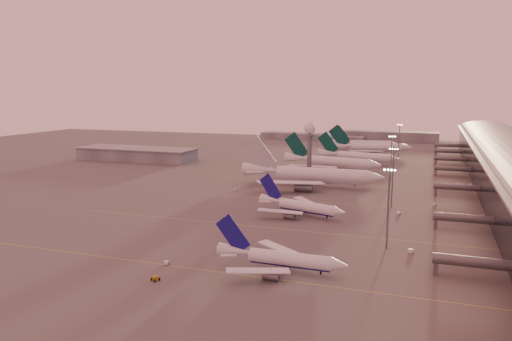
% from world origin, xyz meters
% --- Properties ---
extents(ground, '(700.00, 700.00, 0.00)m').
position_xyz_m(ground, '(0.00, 0.00, 0.00)').
color(ground, '#545151').
rests_on(ground, ground).
extents(taxiway_markings, '(180.00, 185.25, 0.02)m').
position_xyz_m(taxiway_markings, '(30.00, 56.00, 0.01)').
color(taxiway_markings, gold).
rests_on(taxiway_markings, ground).
extents(hangar, '(82.00, 27.00, 8.50)m').
position_xyz_m(hangar, '(-120.00, 140.00, 4.32)').
color(hangar, slate).
rests_on(hangar, ground).
extents(radar_tower, '(6.40, 6.40, 31.10)m').
position_xyz_m(radar_tower, '(5.00, 120.00, 20.95)').
color(radar_tower, slate).
rests_on(radar_tower, ground).
extents(mast_a, '(3.60, 0.56, 25.00)m').
position_xyz_m(mast_a, '(58.00, 0.00, 13.74)').
color(mast_a, slate).
rests_on(mast_a, ground).
extents(mast_b, '(3.60, 0.56, 25.00)m').
position_xyz_m(mast_b, '(55.00, 55.00, 13.74)').
color(mast_b, slate).
rests_on(mast_b, ground).
extents(mast_c, '(3.60, 0.56, 25.00)m').
position_xyz_m(mast_c, '(50.00, 110.00, 13.74)').
color(mast_c, slate).
rests_on(mast_c, ground).
extents(mast_d, '(3.60, 0.56, 25.00)m').
position_xyz_m(mast_d, '(48.00, 200.00, 13.74)').
color(mast_d, slate).
rests_on(mast_d, ground).
extents(distant_horizon, '(165.00, 37.50, 9.00)m').
position_xyz_m(distant_horizon, '(2.62, 325.14, 3.89)').
color(distant_horizon, slate).
rests_on(distant_horizon, ground).
extents(narrowbody_near, '(36.59, 29.22, 14.30)m').
position_xyz_m(narrowbody_near, '(33.26, -28.89, 2.90)').
color(narrowbody_near, white).
rests_on(narrowbody_near, ground).
extents(narrowbody_mid, '(36.86, 28.96, 14.85)m').
position_xyz_m(narrowbody_mid, '(23.41, 30.45, 3.01)').
color(narrowbody_mid, white).
rests_on(narrowbody_mid, ground).
extents(widebody_white, '(72.00, 57.67, 25.32)m').
position_xyz_m(widebody_white, '(14.03, 88.00, 4.39)').
color(widebody_white, white).
rests_on(widebody_white, ground).
extents(greentail_a, '(60.42, 48.40, 22.10)m').
position_xyz_m(greentail_a, '(13.88, 140.03, 3.90)').
color(greentail_a, white).
rests_on(greentail_a, ground).
extents(greentail_b, '(54.92, 43.95, 20.13)m').
position_xyz_m(greentail_b, '(24.46, 173.53, 3.56)').
color(greentail_b, white).
rests_on(greentail_b, ground).
extents(greentail_c, '(59.87, 47.75, 22.20)m').
position_xyz_m(greentail_c, '(26.46, 223.98, 3.92)').
color(greentail_c, white).
rests_on(greentail_c, ground).
extents(greentail_d, '(52.33, 41.82, 19.27)m').
position_xyz_m(greentail_d, '(19.23, 254.08, 3.40)').
color(greentail_d, white).
rests_on(greentail_d, ground).
extents(gsv_truck_a, '(6.25, 3.53, 2.38)m').
position_xyz_m(gsv_truck_a, '(2.93, -34.90, 1.22)').
color(gsv_truck_a, white).
rests_on(gsv_truck_a, ground).
extents(gsv_tug_near, '(3.82, 4.53, 1.11)m').
position_xyz_m(gsv_tug_near, '(5.63, -46.00, 0.57)').
color(gsv_tug_near, '#C08016').
rests_on(gsv_tug_near, ground).
extents(gsv_catering_a, '(6.23, 4.58, 4.67)m').
position_xyz_m(gsv_catering_a, '(65.39, -1.85, 2.34)').
color(gsv_catering_a, white).
rests_on(gsv_catering_a, ground).
extents(gsv_tug_mid, '(3.82, 4.44, 1.09)m').
position_xyz_m(gsv_tug_mid, '(-1.27, 14.99, 0.56)').
color(gsv_tug_mid, '#C08016').
rests_on(gsv_tug_mid, ground).
extents(gsv_truck_b, '(5.91, 3.26, 2.26)m').
position_xyz_m(gsv_truck_b, '(59.08, 43.80, 1.15)').
color(gsv_truck_b, white).
rests_on(gsv_truck_b, ground).
extents(gsv_truck_c, '(4.76, 5.05, 2.07)m').
position_xyz_m(gsv_truck_c, '(-17.52, 65.90, 1.05)').
color(gsv_truck_c, white).
rests_on(gsv_truck_c, ground).
extents(gsv_catering_b, '(5.87, 3.37, 4.54)m').
position_xyz_m(gsv_catering_b, '(71.76, 64.64, 2.27)').
color(gsv_catering_b, white).
rests_on(gsv_catering_b, ground).
extents(gsv_tug_far, '(4.45, 4.25, 1.10)m').
position_xyz_m(gsv_tug_far, '(16.87, 93.34, 0.57)').
color(gsv_tug_far, white).
rests_on(gsv_tug_far, ground).
extents(gsv_truck_d, '(2.99, 5.65, 2.17)m').
position_xyz_m(gsv_truck_d, '(-19.52, 117.61, 1.11)').
color(gsv_truck_d, white).
rests_on(gsv_truck_d, ground).
extents(gsv_tug_hangar, '(3.99, 2.62, 1.08)m').
position_xyz_m(gsv_tug_hangar, '(44.53, 151.15, 0.56)').
color(gsv_tug_hangar, white).
rests_on(gsv_tug_hangar, ground).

